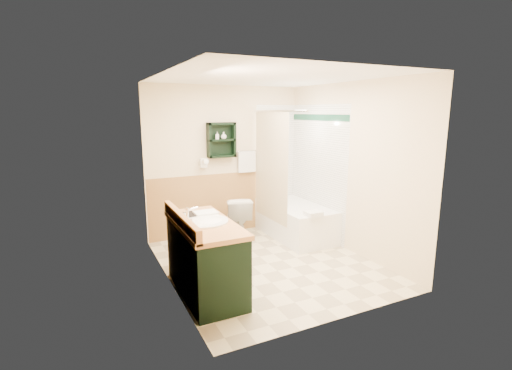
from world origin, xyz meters
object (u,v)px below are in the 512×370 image
object	(u,v)px
soap_bottle_b	(224,136)
vanity_book	(182,207)
hair_dryer	(203,163)
vanity	(205,258)
soap_bottle_a	(217,138)
wall_shelf	(221,140)
bathtub	(295,220)
toilet	(238,218)

from	to	relation	value
soap_bottle_b	vanity_book	bearing A→B (deg)	-125.92
vanity_book	soap_bottle_b	size ratio (longest dim) A/B	2.18
hair_dryer	vanity	distance (m)	2.08
soap_bottle_a	soap_bottle_b	bearing A→B (deg)	0.00
wall_shelf	soap_bottle_b	size ratio (longest dim) A/B	4.95
vanity	hair_dryer	bearing A→B (deg)	71.97
bathtub	soap_bottle_a	xyz separation A→B (m)	(-1.09, 0.57, 1.33)
bathtub	soap_bottle_b	world-z (taller)	soap_bottle_b
toilet	soap_bottle_a	world-z (taller)	soap_bottle_a
soap_bottle_a	soap_bottle_b	xyz separation A→B (m)	(0.11, 0.00, 0.02)
bathtub	wall_shelf	bearing A→B (deg)	150.66
soap_bottle_b	wall_shelf	bearing A→B (deg)	172.24
bathtub	vanity_book	size ratio (longest dim) A/B	6.18
vanity_book	soap_bottle_a	size ratio (longest dim) A/B	2.10
vanity	soap_bottle_b	size ratio (longest dim) A/B	11.61
wall_shelf	hair_dryer	size ratio (longest dim) A/B	2.29
wall_shelf	toilet	bearing A→B (deg)	-63.96
bathtub	soap_bottle_a	world-z (taller)	soap_bottle_a
toilet	vanity_book	bearing A→B (deg)	60.90
hair_dryer	bathtub	xyz separation A→B (m)	(1.33, -0.60, -0.94)
toilet	soap_bottle_a	size ratio (longest dim) A/B	5.94
soap_bottle_a	vanity	bearing A→B (deg)	-114.65
hair_dryer	vanity_book	world-z (taller)	hair_dryer
wall_shelf	soap_bottle_b	distance (m)	0.07
bathtub	toilet	size ratio (longest dim) A/B	2.18
wall_shelf	hair_dryer	bearing A→B (deg)	175.24
wall_shelf	vanity_book	bearing A→B (deg)	-124.91
wall_shelf	soap_bottle_a	world-z (taller)	wall_shelf
bathtub	vanity	bearing A→B (deg)	-147.43
vanity	vanity_book	xyz separation A→B (m)	(-0.17, 0.28, 0.53)
hair_dryer	vanity	bearing A→B (deg)	-108.03
soap_bottle_a	soap_bottle_b	size ratio (longest dim) A/B	1.04
toilet	wall_shelf	bearing A→B (deg)	-48.66
bathtub	vanity_book	world-z (taller)	vanity_book
bathtub	soap_bottle_a	distance (m)	1.82
toilet	vanity_book	size ratio (longest dim) A/B	2.83
vanity	toilet	xyz separation A→B (m)	(1.04, 1.51, -0.07)
bathtub	vanity_book	distance (m)	2.39
soap_bottle_a	soap_bottle_b	world-z (taller)	soap_bottle_b
vanity	toilet	size ratio (longest dim) A/B	1.88
hair_dryer	vanity	size ratio (longest dim) A/B	0.19
vanity	bathtub	size ratio (longest dim) A/B	0.86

